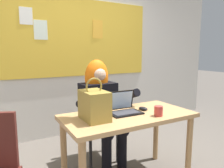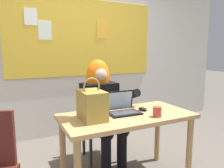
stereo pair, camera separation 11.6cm
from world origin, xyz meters
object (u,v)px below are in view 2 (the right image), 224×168
(desk_main, at_px, (127,125))
(computer_mouse, at_px, (143,109))
(person_costumed, at_px, (102,103))
(laptop, at_px, (122,108))
(handbag, at_px, (92,105))
(chair_at_desk, at_px, (98,118))
(coffee_mug, at_px, (157,112))

(desk_main, xyz_separation_m, computer_mouse, (0.21, 0.04, 0.12))
(person_costumed, distance_m, laptop, 0.49)
(laptop, relative_size, handbag, 0.85)
(person_costumed, bearing_deg, laptop, -0.79)
(laptop, relative_size, computer_mouse, 3.09)
(handbag, bearing_deg, person_costumed, 59.01)
(chair_at_desk, bearing_deg, person_costumed, 3.01)
(chair_at_desk, xyz_separation_m, computer_mouse, (0.24, -0.64, 0.25))
(person_costumed, relative_size, coffee_mug, 13.06)
(person_costumed, xyz_separation_m, coffee_mug, (0.24, -0.74, 0.05))
(laptop, xyz_separation_m, handbag, (-0.34, -0.06, 0.09))
(desk_main, relative_size, laptop, 3.99)
(desk_main, xyz_separation_m, chair_at_desk, (-0.03, 0.68, -0.13))
(desk_main, height_order, handbag, handbag)
(desk_main, distance_m, laptop, 0.17)
(chair_at_desk, relative_size, handbag, 2.36)
(desk_main, relative_size, coffee_mug, 13.48)
(laptop, bearing_deg, coffee_mug, -45.88)
(handbag, bearing_deg, chair_at_desk, 63.80)
(person_costumed, distance_m, coffee_mug, 0.78)
(desk_main, bearing_deg, laptop, 106.45)
(desk_main, xyz_separation_m, handbag, (-0.36, 0.00, 0.24))
(chair_at_desk, relative_size, computer_mouse, 8.57)
(computer_mouse, height_order, handbag, handbag)
(desk_main, height_order, laptop, laptop)
(handbag, height_order, coffee_mug, handbag)
(person_costumed, relative_size, computer_mouse, 11.93)
(person_costumed, distance_m, computer_mouse, 0.56)
(desk_main, xyz_separation_m, person_costumed, (-0.03, 0.55, 0.10))
(laptop, distance_m, coffee_mug, 0.34)
(desk_main, bearing_deg, coffee_mug, -41.90)
(handbag, xyz_separation_m, coffee_mug, (0.57, -0.19, -0.09))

